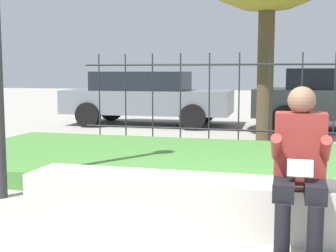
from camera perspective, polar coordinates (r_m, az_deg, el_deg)
The scene contains 6 objects.
ground_plane at distance 4.14m, azimuth 5.35°, elevation -12.29°, with size 60.00×60.00×0.00m, color #A8A399.
stone_bench at distance 4.10m, azimuth 4.06°, elevation -9.66°, with size 3.12×0.55×0.43m.
person_seated_reader at distance 3.62m, azimuth 15.79°, elevation -4.34°, with size 0.42×0.73×1.23m.
grass_berm at distance 6.32m, azimuth 8.91°, elevation -4.72°, with size 8.21×3.20×0.21m.
iron_fence at distance 8.11m, azimuth 10.46°, elevation 3.18°, with size 6.21×0.03×1.66m.
car_parked_left at distance 11.81m, azimuth -2.63°, elevation 3.60°, with size 4.21×1.92×1.34m.
Camera 1 is at (0.65, -3.87, 1.34)m, focal length 50.00 mm.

